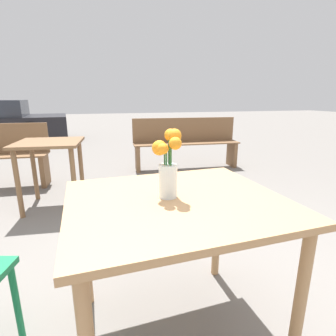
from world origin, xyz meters
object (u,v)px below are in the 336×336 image
at_px(flower_vase, 168,167).
at_px(bench_near, 185,141).
at_px(table_front, 176,219).
at_px(table_back, 50,155).

relative_size(flower_vase, bench_near, 0.17).
height_order(table_front, flower_vase, flower_vase).
bearing_deg(bench_near, table_back, -148.49).
height_order(table_front, table_back, table_front).
distance_m(flower_vase, bench_near, 3.37).
bearing_deg(table_front, table_back, 112.36).
bearing_deg(flower_vase, table_back, 111.93).
distance_m(bench_near, table_back, 2.32).
bearing_deg(table_back, bench_near, 31.51).
height_order(bench_near, table_back, bench_near).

